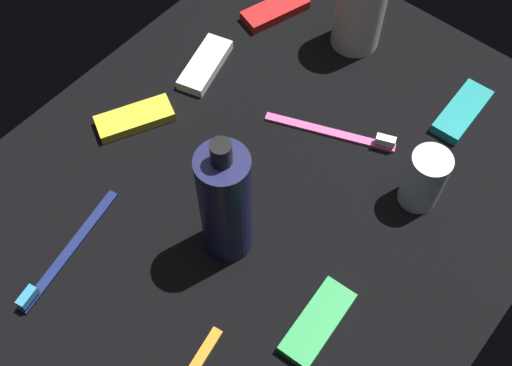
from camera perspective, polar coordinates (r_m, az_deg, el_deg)
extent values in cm
cube|color=black|center=(80.21, 0.00, -1.33)|extent=(84.00, 64.00, 1.20)
cylinder|color=#1C1E47|center=(68.81, -2.79, -2.07)|extent=(5.85, 5.85, 17.86)
cylinder|color=black|center=(60.01, -3.21, 2.73)|extent=(2.20, 2.20, 2.80)
cylinder|color=silver|center=(92.17, 9.55, 15.74)|extent=(7.09, 7.09, 14.09)
cylinder|color=silver|center=(78.43, 15.12, 0.33)|extent=(4.91, 4.91, 8.86)
cube|color=navy|center=(78.99, -16.60, -5.74)|extent=(17.87, 4.79, 0.90)
cube|color=#338CCC|center=(76.75, -20.15, -9.74)|extent=(2.77, 1.60, 1.20)
cube|color=#E55999|center=(85.19, 6.73, 4.71)|extent=(8.04, 17.07, 0.90)
cube|color=white|center=(84.19, 11.75, 3.81)|extent=(2.02, 2.82, 1.20)
cube|color=yellow|center=(87.10, -11.01, 5.80)|extent=(11.09, 8.24, 1.50)
cube|color=red|center=(99.43, 1.76, 15.49)|extent=(11.11, 6.84, 1.50)
cube|color=teal|center=(90.77, 18.30, 6.21)|extent=(10.53, 4.35, 1.50)
cube|color=white|center=(91.97, -4.66, 10.72)|extent=(11.10, 6.73, 1.50)
cube|color=green|center=(72.30, 5.65, -12.58)|extent=(10.67, 4.77, 1.50)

